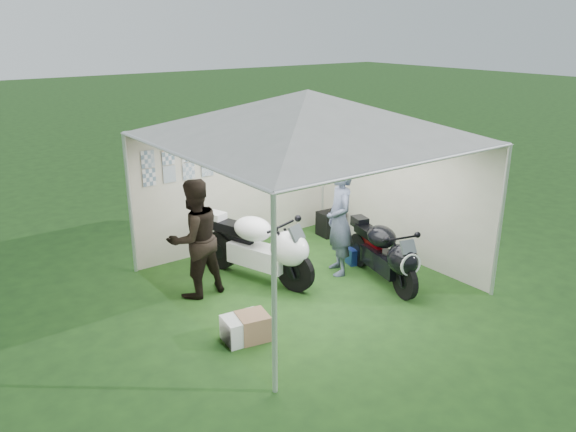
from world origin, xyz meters
The scene contains 10 objects.
ground centered at (0.00, 0.00, 0.00)m, with size 80.00×80.00×0.00m, color #1E3F17.
canopy_tent centered at (0.00, 0.03, 2.58)m, with size 5.66×5.66×3.00m.
motorcycle_white centered at (-0.52, 0.47, 0.59)m, with size 0.97×2.09×1.06m.
motorcycle_black centered at (0.97, -0.76, 0.52)m, with size 0.72×1.85×0.93m.
paddock_stand centered at (1.18, 0.07, 0.14)m, with size 0.37×0.23×0.27m, color #2542B7.
person_dark_jacket centered at (-1.57, 0.65, 0.90)m, with size 0.87×0.68×1.80m, color black.
person_blue_jacket centered at (0.67, -0.01, 0.89)m, with size 0.65×0.43×1.79m, color slate.
equipment_box centered at (1.70, 1.39, 0.23)m, with size 0.47×0.37×0.47m, color black.
crate_0 centered at (-1.71, -0.87, 0.16)m, with size 0.49×0.38×0.33m, color silver.
crate_1 centered at (-1.58, -0.91, 0.17)m, with size 0.38×0.38×0.34m, color #8E674C.
Camera 1 is at (-5.01, -6.33, 3.87)m, focal length 35.00 mm.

